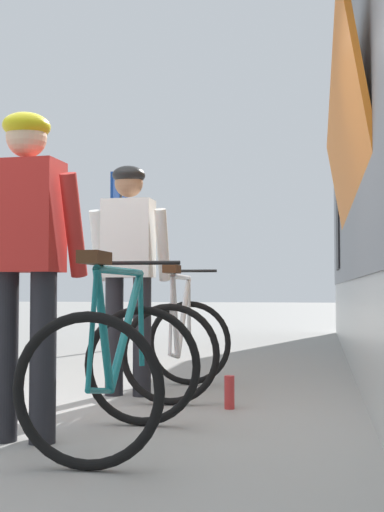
% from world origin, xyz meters
% --- Properties ---
extents(ground_plane, '(80.00, 80.00, 0.00)m').
position_xyz_m(ground_plane, '(0.00, 0.00, 0.00)').
color(ground_plane, '#A09E99').
extents(cyclist_near_in_red, '(0.62, 0.32, 1.76)m').
position_xyz_m(cyclist_near_in_red, '(-0.18, -0.35, 1.05)').
color(cyclist_near_in_red, '#232328').
rests_on(cyclist_near_in_red, ground).
extents(cyclist_far_in_white, '(0.61, 0.31, 1.76)m').
position_xyz_m(cyclist_far_in_white, '(-0.07, 1.29, 1.05)').
color(cyclist_far_in_white, '#232328').
rests_on(cyclist_far_in_white, ground).
extents(bicycle_near_teal, '(0.73, 1.08, 0.99)m').
position_xyz_m(bicycle_near_teal, '(0.34, -0.33, 0.40)').
color(bicycle_near_teal, black).
rests_on(bicycle_near_teal, ground).
extents(bicycle_far_white, '(0.76, 1.11, 0.99)m').
position_xyz_m(bicycle_far_white, '(0.31, 1.43, 0.40)').
color(bicycle_far_white, black).
rests_on(bicycle_far_white, ground).
extents(water_bottle_near_the_bikes, '(0.07, 0.07, 0.22)m').
position_xyz_m(water_bottle_near_the_bikes, '(0.77, 0.85, 0.11)').
color(water_bottle_near_the_bikes, red).
rests_on(water_bottle_near_the_bikes, ground).
extents(platform_sign_post, '(0.08, 0.70, 2.40)m').
position_xyz_m(platform_sign_post, '(-1.31, 5.19, 1.62)').
color(platform_sign_post, '#595B60').
rests_on(platform_sign_post, ground).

